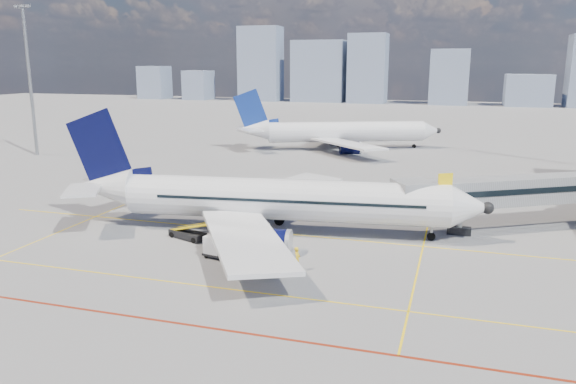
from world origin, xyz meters
name	(u,v)px	position (x,y,z in m)	size (l,w,h in m)	color
ground	(243,260)	(0.00, 0.00, 0.00)	(420.00, 420.00, 0.00)	gray
apron_markings	(218,276)	(-0.58, -3.91, 0.01)	(90.00, 35.12, 0.01)	yellow
jet_bridge	(531,191)	(23.51, 16.91, 3.74)	(23.55, 15.78, 6.30)	gray
floodlight_mast_nw	(29,77)	(-55.00, 40.00, 13.59)	(3.20, 0.61, 25.45)	gray
distant_skyline	(422,72)	(0.46, 190.00, 12.40)	(246.73, 14.15, 31.65)	gray
main_aircraft	(266,200)	(-0.78, 8.11, 3.22)	(40.75, 35.42, 11.93)	silver
second_aircraft	(337,132)	(-5.59, 62.48, 3.22)	(37.67, 31.86, 11.52)	silver
baggage_tug	(274,262)	(3.16, -1.55, 0.74)	(2.53, 2.04, 1.55)	silver
cargo_dolly	(223,247)	(-1.74, -0.12, 1.02)	(3.62, 2.17, 1.86)	black
belt_loader	(189,233)	(-6.97, 3.87, 0.57)	(5.44, 2.88, 2.21)	black
ramp_worker	(297,259)	(4.89, -0.90, 0.95)	(0.69, 0.46, 1.90)	yellow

